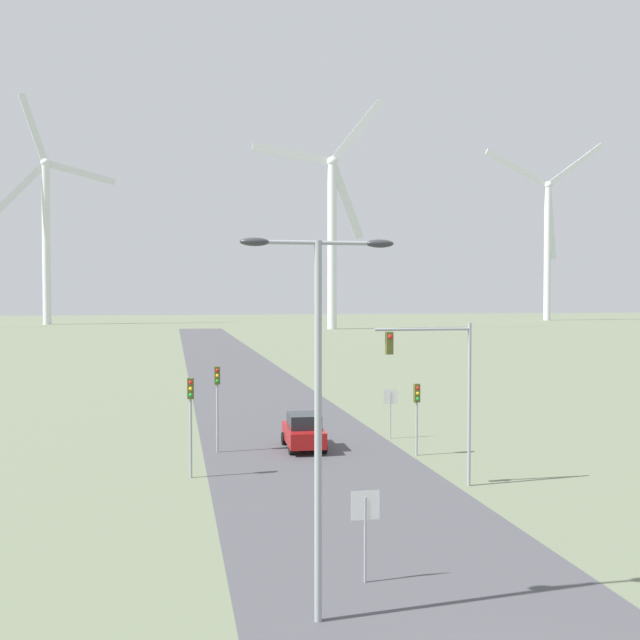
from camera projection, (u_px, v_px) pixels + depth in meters
name	position (u px, v px, depth m)	size (l,w,h in m)	color
road_surface	(254.00, 392.00, 60.94)	(10.00, 240.00, 0.01)	#47474C
streetlamp	(318.00, 378.00, 17.82)	(3.72, 0.32, 9.21)	#93999E
stop_sign_near	(365.00, 518.00, 20.39)	(0.81, 0.07, 2.54)	#93999E
stop_sign_far	(390.00, 404.00, 41.02)	(0.81, 0.07, 2.72)	#93999E
traffic_light_post_near_left	(191.00, 405.00, 32.12)	(0.28, 0.34, 4.32)	#93999E
traffic_light_post_near_right	(417.00, 403.00, 36.63)	(0.28, 0.34, 3.53)	#93999E
traffic_light_post_mid_left	(217.00, 390.00, 37.37)	(0.28, 0.34, 4.31)	#93999E
traffic_light_mast_overhead	(439.00, 372.00, 30.47)	(4.11, 0.35, 6.74)	#93999E
car_approaching	(304.00, 431.00, 38.24)	(1.96, 4.17, 1.83)	maroon
wind_turbine_left	(46.00, 225.00, 204.36)	(31.20, 8.94, 62.44)	silver
wind_turbine_center	(332.00, 224.00, 175.86)	(31.49, 2.60, 54.61)	silver
wind_turbine_right	(548.00, 234.00, 239.41)	(41.67, 2.60, 57.53)	silver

